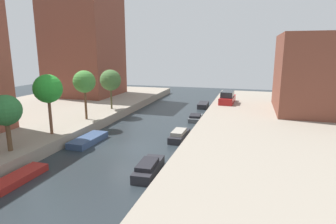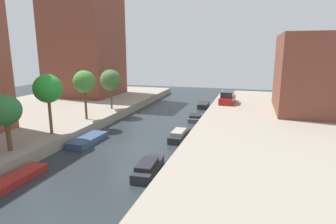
{
  "view_description": "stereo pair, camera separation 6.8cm",
  "coord_description": "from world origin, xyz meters",
  "views": [
    {
      "loc": [
        9.97,
        -20.81,
        8.19
      ],
      "look_at": [
        1.1,
        9.55,
        1.29
      ],
      "focal_mm": 30.27,
      "sensor_mm": 36.0,
      "label": 1
    },
    {
      "loc": [
        10.03,
        -20.79,
        8.19
      ],
      "look_at": [
        1.1,
        9.55,
        1.29
      ],
      "focal_mm": 30.27,
      "sensor_mm": 36.0,
      "label": 2
    }
  ],
  "objects": [
    {
      "name": "low_block_right",
      "position": [
        18.0,
        16.07,
        5.54
      ],
      "size": [
        10.0,
        11.0,
        9.08
      ],
      "primitive_type": "cube",
      "color": "brown",
      "rests_on": "quay_right"
    },
    {
      "name": "quay_right",
      "position": [
        15.0,
        0.0,
        0.5
      ],
      "size": [
        20.0,
        64.0,
        1.0
      ],
      "primitive_type": "cube",
      "color": "gray",
      "rests_on": "ground_plane"
    },
    {
      "name": "moored_boat_right_2",
      "position": [
        3.69,
        -3.99,
        0.4
      ],
      "size": [
        1.51,
        3.97,
        0.92
      ],
      "color": "#232328",
      "rests_on": "ground_plane"
    },
    {
      "name": "ground_plane",
      "position": [
        0.0,
        0.0,
        0.0
      ],
      "size": [
        84.0,
        84.0,
        0.0
      ],
      "primitive_type": "plane",
      "color": "#232B30"
    },
    {
      "name": "apartment_tower_far",
      "position": [
        -16.0,
        20.16,
        10.1
      ],
      "size": [
        10.0,
        9.77,
        18.2
      ],
      "primitive_type": "cube",
      "color": "brown",
      "rests_on": "quay_left"
    },
    {
      "name": "street_tree_2",
      "position": [
        -6.63,
        -5.18,
        3.99
      ],
      "size": [
        2.21,
        2.21,
        4.14
      ],
      "color": "brown",
      "rests_on": "quay_left"
    },
    {
      "name": "moored_boat_right_4",
      "position": [
        3.91,
        11.67,
        0.31
      ],
      "size": [
        1.69,
        3.38,
        0.74
      ],
      "color": "#4C5156",
      "rests_on": "ground_plane"
    },
    {
      "name": "moored_boat_left_2",
      "position": [
        -3.79,
        0.6,
        0.28
      ],
      "size": [
        1.74,
        4.37,
        0.56
      ],
      "color": "#33476B",
      "rests_on": "ground_plane"
    },
    {
      "name": "street_tree_4",
      "position": [
        -6.63,
        4.96,
        4.98
      ],
      "size": [
        2.32,
        2.32,
        5.18
      ],
      "color": "brown",
      "rests_on": "quay_left"
    },
    {
      "name": "moored_boat_right_3",
      "position": [
        3.85,
        3.95,
        0.4
      ],
      "size": [
        1.28,
        3.84,
        0.94
      ],
      "color": "#232328",
      "rests_on": "ground_plane"
    },
    {
      "name": "moored_boat_left_1",
      "position": [
        -3.9,
        -7.39,
        0.23
      ],
      "size": [
        1.33,
        4.0,
        0.46
      ],
      "color": "maroon",
      "rests_on": "ground_plane"
    },
    {
      "name": "moored_boat_right_5",
      "position": [
        3.52,
        19.69,
        0.35
      ],
      "size": [
        1.49,
        3.47,
        0.7
      ],
      "color": "#232328",
      "rests_on": "ground_plane"
    },
    {
      "name": "parked_car",
      "position": [
        7.02,
        18.81,
        1.69
      ],
      "size": [
        2.02,
        4.86,
        1.67
      ],
      "color": "maroon",
      "rests_on": "quay_right"
    },
    {
      "name": "street_tree_5",
      "position": [
        -6.63,
        10.71,
        4.58
      ],
      "size": [
        2.58,
        2.58,
        4.89
      ],
      "color": "#4D472B",
      "rests_on": "quay_left"
    },
    {
      "name": "street_tree_3",
      "position": [
        -6.63,
        -0.62,
        4.96
      ],
      "size": [
        2.45,
        2.45,
        5.22
      ],
      "color": "brown",
      "rests_on": "quay_left"
    }
  ]
}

